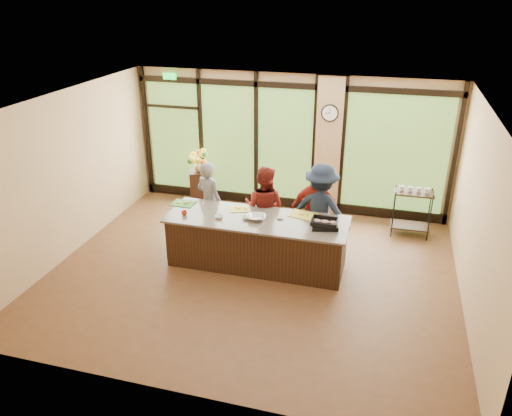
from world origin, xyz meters
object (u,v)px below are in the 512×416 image
Objects in this scene: cook_left at (210,202)px; bar_cart at (412,206)px; island_base at (257,242)px; cook_right at (321,210)px; roasting_pan at (324,225)px; flower_stand at (200,188)px.

cook_left is 1.58× the size of bar_cart.
cook_right reaches higher than island_base.
roasting_pan is (0.18, -0.79, 0.08)m from cook_right.
roasting_pan is 0.42× the size of bar_cart.
cook_right is at bearing 36.55° from island_base.
island_base is 2.98× the size of bar_cart.
island_base is at bearing 164.52° from roasting_pan.
cook_left is at bearing 14.35° from cook_right.
island_base is at bearing 173.68° from cook_left.
cook_left is 2.15m from cook_right.
flower_stand is (-2.96, 1.45, -0.46)m from cook_right.
cook_left is at bearing 149.43° from roasting_pan.
island_base is at bearing -144.80° from bar_cart.
cook_left is 1.78m from flower_stand.
island_base is 1.76× the size of cook_right.
roasting_pan is at bearing -172.77° from cook_left.
cook_right is 4.02× the size of roasting_pan.
island_base is at bearing 48.84° from cook_right.
flower_stand is at bearing 130.91° from roasting_pan.
cook_right is 2.08m from bar_cart.
cook_right reaches higher than bar_cart.
cook_right is 0.81m from roasting_pan.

